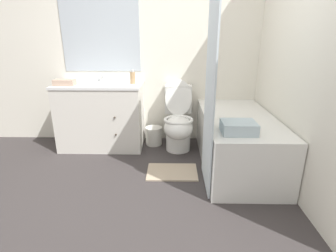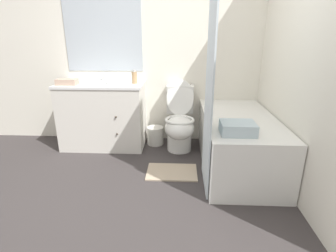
{
  "view_description": "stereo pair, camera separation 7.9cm",
  "coord_description": "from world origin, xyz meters",
  "px_view_note": "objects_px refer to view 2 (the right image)",
  "views": [
    {
      "loc": [
        0.18,
        -1.88,
        1.43
      ],
      "look_at": [
        0.13,
        0.74,
        0.51
      ],
      "focal_mm": 28.0,
      "sensor_mm": 36.0,
      "label": 1
    },
    {
      "loc": [
        0.26,
        -1.87,
        1.43
      ],
      "look_at": [
        0.13,
        0.74,
        0.51
      ],
      "focal_mm": 28.0,
      "sensor_mm": 36.0,
      "label": 2
    }
  ],
  "objects_px": {
    "vanity_cabinet": "(104,114)",
    "bathtub": "(238,141)",
    "toilet": "(180,122)",
    "bath_towel_folded": "(238,128)",
    "wastebasket": "(155,136)",
    "soap_dispenser": "(134,77)",
    "sink_faucet": "(105,78)",
    "tissue_box": "(113,80)",
    "hand_towel_folded": "(67,82)",
    "bath_mat": "(172,172)"
  },
  "relations": [
    {
      "from": "tissue_box",
      "to": "hand_towel_folded",
      "type": "distance_m",
      "value": 0.55
    },
    {
      "from": "vanity_cabinet",
      "to": "bath_mat",
      "type": "xyz_separation_m",
      "value": [
        0.93,
        -0.72,
        -0.42
      ]
    },
    {
      "from": "bathtub",
      "to": "hand_towel_folded",
      "type": "bearing_deg",
      "value": 169.87
    },
    {
      "from": "vanity_cabinet",
      "to": "sink_faucet",
      "type": "xyz_separation_m",
      "value": [
        -0.0,
        0.21,
        0.45
      ]
    },
    {
      "from": "vanity_cabinet",
      "to": "hand_towel_folded",
      "type": "relative_size",
      "value": 4.4
    },
    {
      "from": "sink_faucet",
      "to": "tissue_box",
      "type": "bearing_deg",
      "value": -53.65
    },
    {
      "from": "vanity_cabinet",
      "to": "sink_faucet",
      "type": "relative_size",
      "value": 7.57
    },
    {
      "from": "tissue_box",
      "to": "soap_dispenser",
      "type": "bearing_deg",
      "value": 4.56
    },
    {
      "from": "vanity_cabinet",
      "to": "wastebasket",
      "type": "xyz_separation_m",
      "value": [
        0.67,
        0.06,
        -0.31
      ]
    },
    {
      "from": "toilet",
      "to": "bath_mat",
      "type": "xyz_separation_m",
      "value": [
        -0.07,
        -0.65,
        -0.35
      ]
    },
    {
      "from": "soap_dispenser",
      "to": "hand_towel_folded",
      "type": "xyz_separation_m",
      "value": [
        -0.8,
        -0.13,
        -0.04
      ]
    },
    {
      "from": "bathtub",
      "to": "soap_dispenser",
      "type": "bearing_deg",
      "value": 157.95
    },
    {
      "from": "toilet",
      "to": "tissue_box",
      "type": "height_order",
      "value": "tissue_box"
    },
    {
      "from": "wastebasket",
      "to": "soap_dispenser",
      "type": "bearing_deg",
      "value": -165.5
    },
    {
      "from": "sink_faucet",
      "to": "toilet",
      "type": "height_order",
      "value": "sink_faucet"
    },
    {
      "from": "bathtub",
      "to": "bath_towel_folded",
      "type": "bearing_deg",
      "value": -104.17
    },
    {
      "from": "soap_dispenser",
      "to": "tissue_box",
      "type": "bearing_deg",
      "value": -175.44
    },
    {
      "from": "hand_towel_folded",
      "to": "bath_towel_folded",
      "type": "bearing_deg",
      "value": -24.8
    },
    {
      "from": "bathtub",
      "to": "tissue_box",
      "type": "xyz_separation_m",
      "value": [
        -1.49,
        0.48,
        0.59
      ]
    },
    {
      "from": "bathtub",
      "to": "bath_mat",
      "type": "bearing_deg",
      "value": -162.66
    },
    {
      "from": "vanity_cabinet",
      "to": "toilet",
      "type": "relative_size",
      "value": 1.22
    },
    {
      "from": "bath_mat",
      "to": "vanity_cabinet",
      "type": "bearing_deg",
      "value": 142.03
    },
    {
      "from": "bathtub",
      "to": "wastebasket",
      "type": "height_order",
      "value": "bathtub"
    },
    {
      "from": "wastebasket",
      "to": "bath_mat",
      "type": "bearing_deg",
      "value": -72.09
    },
    {
      "from": "hand_towel_folded",
      "to": "bath_towel_folded",
      "type": "distance_m",
      "value": 2.11
    },
    {
      "from": "wastebasket",
      "to": "soap_dispenser",
      "type": "height_order",
      "value": "soap_dispenser"
    },
    {
      "from": "vanity_cabinet",
      "to": "bathtub",
      "type": "relative_size",
      "value": 0.69
    },
    {
      "from": "vanity_cabinet",
      "to": "soap_dispenser",
      "type": "bearing_deg",
      "value": 0.15
    },
    {
      "from": "bath_towel_folded",
      "to": "bath_mat",
      "type": "relative_size",
      "value": 0.56
    },
    {
      "from": "vanity_cabinet",
      "to": "tissue_box",
      "type": "relative_size",
      "value": 8.14
    },
    {
      "from": "sink_faucet",
      "to": "bath_mat",
      "type": "distance_m",
      "value": 1.58
    },
    {
      "from": "sink_faucet",
      "to": "toilet",
      "type": "xyz_separation_m",
      "value": [
        1.0,
        -0.28,
        -0.52
      ]
    },
    {
      "from": "bathtub",
      "to": "bath_towel_folded",
      "type": "height_order",
      "value": "bath_towel_folded"
    },
    {
      "from": "vanity_cabinet",
      "to": "wastebasket",
      "type": "relative_size",
      "value": 4.44
    },
    {
      "from": "sink_faucet",
      "to": "hand_towel_folded",
      "type": "distance_m",
      "value": 0.51
    },
    {
      "from": "bathtub",
      "to": "bath_mat",
      "type": "relative_size",
      "value": 2.85
    },
    {
      "from": "bath_towel_folded",
      "to": "soap_dispenser",
      "type": "bearing_deg",
      "value": 137.28
    },
    {
      "from": "vanity_cabinet",
      "to": "bath_mat",
      "type": "height_order",
      "value": "vanity_cabinet"
    },
    {
      "from": "bath_mat",
      "to": "wastebasket",
      "type": "bearing_deg",
      "value": 107.91
    },
    {
      "from": "hand_towel_folded",
      "to": "bath_mat",
      "type": "relative_size",
      "value": 0.45
    },
    {
      "from": "hand_towel_folded",
      "to": "bathtub",
      "type": "bearing_deg",
      "value": -10.13
    },
    {
      "from": "hand_towel_folded",
      "to": "bath_mat",
      "type": "xyz_separation_m",
      "value": [
        1.3,
        -0.59,
        -0.87
      ]
    },
    {
      "from": "vanity_cabinet",
      "to": "bathtub",
      "type": "xyz_separation_m",
      "value": [
        1.66,
        -0.5,
        -0.14
      ]
    },
    {
      "from": "toilet",
      "to": "vanity_cabinet",
      "type": "bearing_deg",
      "value": 175.86
    },
    {
      "from": "tissue_box",
      "to": "hand_towel_folded",
      "type": "relative_size",
      "value": 0.54
    },
    {
      "from": "vanity_cabinet",
      "to": "bathtub",
      "type": "bearing_deg",
      "value": -16.67
    },
    {
      "from": "toilet",
      "to": "bath_towel_folded",
      "type": "xyz_separation_m",
      "value": [
        0.53,
        -0.94,
        0.27
      ]
    },
    {
      "from": "bathtub",
      "to": "bath_towel_folded",
      "type": "relative_size",
      "value": 5.04
    },
    {
      "from": "soap_dispenser",
      "to": "bath_mat",
      "type": "height_order",
      "value": "soap_dispenser"
    },
    {
      "from": "toilet",
      "to": "hand_towel_folded",
      "type": "relative_size",
      "value": 3.62
    }
  ]
}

